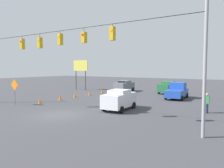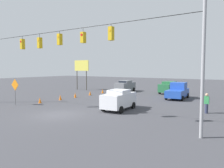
% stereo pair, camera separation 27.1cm
% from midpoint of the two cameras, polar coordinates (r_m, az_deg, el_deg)
% --- Properties ---
extents(ground_plane, '(140.00, 140.00, 0.00)m').
position_cam_midpoint_polar(ground_plane, '(19.50, -13.63, -7.83)').
color(ground_plane, '#3D3D42').
extents(overhead_signal_span, '(23.43, 0.38, 7.87)m').
position_cam_midpoint_polar(overhead_signal_span, '(19.41, -13.16, 7.45)').
color(overhead_signal_span, '#939399').
rests_on(overhead_signal_span, ground_plane).
extents(sedan_white_crossing_near, '(2.31, 4.30, 1.95)m').
position_cam_midpoint_polar(sedan_white_crossing_near, '(21.02, 2.19, -4.03)').
color(sedan_white_crossing_near, silver).
rests_on(sedan_white_crossing_near, ground_plane).
extents(sedan_green_oncoming_deep, '(2.23, 4.61, 1.91)m').
position_cam_midpoint_polar(sedan_green_oncoming_deep, '(35.74, 14.91, -0.81)').
color(sedan_green_oncoming_deep, '#236038').
rests_on(sedan_green_oncoming_deep, ground_plane).
extents(sedan_grey_withflow_far, '(2.28, 4.57, 1.91)m').
position_cam_midpoint_polar(sedan_grey_withflow_far, '(37.30, 3.66, -0.47)').
color(sedan_grey_withflow_far, slate).
rests_on(sedan_grey_withflow_far, ground_plane).
extents(pickup_truck_blue_oncoming_far, '(2.52, 5.25, 2.12)m').
position_cam_midpoint_polar(pickup_truck_blue_oncoming_far, '(30.04, 17.04, -1.82)').
color(pickup_truck_blue_oncoming_far, '#234CB2').
rests_on(pickup_truck_blue_oncoming_far, ground_plane).
extents(traffic_cone_nearest, '(0.34, 0.34, 0.66)m').
position_cam_midpoint_polar(traffic_cone_nearest, '(26.34, -18.03, -4.07)').
color(traffic_cone_nearest, orange).
rests_on(traffic_cone_nearest, ground_plane).
extents(traffic_cone_second, '(0.34, 0.34, 0.66)m').
position_cam_midpoint_polar(traffic_cone_second, '(28.21, -13.08, -3.44)').
color(traffic_cone_second, orange).
rests_on(traffic_cone_second, ground_plane).
extents(traffic_cone_third, '(0.34, 0.34, 0.66)m').
position_cam_midpoint_polar(traffic_cone_third, '(30.23, -9.34, -2.88)').
color(traffic_cone_third, orange).
rests_on(traffic_cone_third, ground_plane).
extents(traffic_cone_fourth, '(0.34, 0.34, 0.66)m').
position_cam_midpoint_polar(traffic_cone_fourth, '(32.52, -5.52, -2.35)').
color(traffic_cone_fourth, orange).
rests_on(traffic_cone_fourth, ground_plane).
extents(traffic_cone_fifth, '(0.34, 0.34, 0.66)m').
position_cam_midpoint_polar(traffic_cone_fifth, '(35.06, -2.24, -1.86)').
color(traffic_cone_fifth, orange).
rests_on(traffic_cone_fifth, ground_plane).
extents(roadside_billboard, '(3.30, 0.16, 5.44)m').
position_cam_midpoint_polar(roadside_billboard, '(40.47, -7.77, 4.06)').
color(roadside_billboard, '#4C473D').
rests_on(roadside_billboard, ground_plane).
extents(work_zone_sign, '(1.27, 0.06, 2.84)m').
position_cam_midpoint_polar(work_zone_sign, '(25.88, -23.73, -0.68)').
color(work_zone_sign, slate).
rests_on(work_zone_sign, ground_plane).
extents(pedestrian, '(0.40, 0.28, 1.79)m').
position_cam_midpoint_polar(pedestrian, '(21.23, 23.81, -4.60)').
color(pedestrian, '#2D334C').
rests_on(pedestrian, ground_plane).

